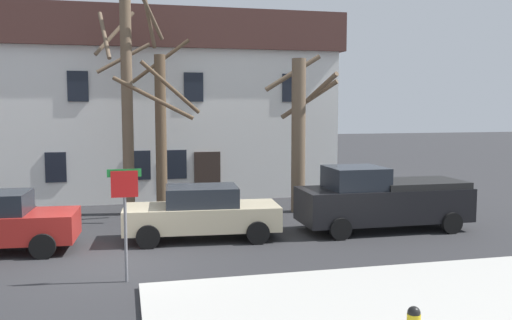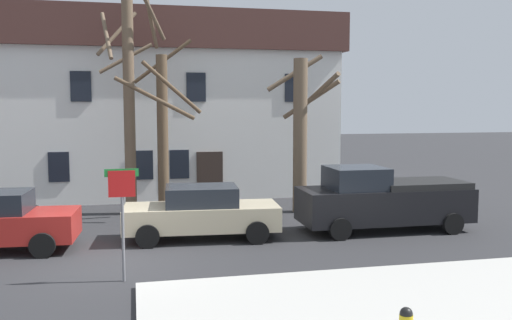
# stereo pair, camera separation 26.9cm
# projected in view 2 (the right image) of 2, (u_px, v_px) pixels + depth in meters

# --- Properties ---
(ground_plane) EXTENTS (120.00, 120.00, 0.00)m
(ground_plane) POSITION_uv_depth(u_px,v_px,m) (111.00, 263.00, 14.23)
(ground_plane) COLOR #2D2D30
(building_main) EXTENTS (14.98, 7.93, 8.06)m
(building_main) POSITION_uv_depth(u_px,v_px,m) (170.00, 104.00, 26.47)
(building_main) COLOR white
(building_main) RESTS_ON ground_plane
(tree_bare_mid) EXTENTS (2.59, 2.58, 8.76)m
(tree_bare_mid) POSITION_uv_depth(u_px,v_px,m) (130.00, 95.00, 20.37)
(tree_bare_mid) COLOR brown
(tree_bare_mid) RESTS_ON ground_plane
(tree_bare_far) EXTENTS (3.08, 2.98, 6.61)m
(tree_bare_far) POSITION_uv_depth(u_px,v_px,m) (163.00, 127.00, 20.39)
(tree_bare_far) COLOR brown
(tree_bare_far) RESTS_ON ground_plane
(tree_bare_end) EXTENTS (2.72, 2.40, 6.05)m
(tree_bare_end) POSITION_uv_depth(u_px,v_px,m) (301.00, 129.00, 20.94)
(tree_bare_end) COLOR brown
(tree_bare_end) RESTS_ON ground_plane
(car_beige_sedan) EXTENTS (4.75, 2.27, 1.62)m
(car_beige_sedan) POSITION_uv_depth(u_px,v_px,m) (202.00, 212.00, 16.74)
(car_beige_sedan) COLOR #C6B793
(car_beige_sedan) RESTS_ON ground_plane
(pickup_truck_black) EXTENTS (5.52, 2.22, 2.09)m
(pickup_truck_black) POSITION_uv_depth(u_px,v_px,m) (383.00, 200.00, 17.87)
(pickup_truck_black) COLOR black
(pickup_truck_black) RESTS_ON ground_plane
(street_sign_pole) EXTENTS (0.76, 0.07, 2.61)m
(street_sign_pole) POSITION_uv_depth(u_px,v_px,m) (122.00, 203.00, 12.58)
(street_sign_pole) COLOR slate
(street_sign_pole) RESTS_ON ground_plane
(bicycle_leaning) EXTENTS (1.72, 0.43, 1.03)m
(bicycle_leaning) POSITION_uv_depth(u_px,v_px,m) (20.00, 215.00, 18.60)
(bicycle_leaning) COLOR black
(bicycle_leaning) RESTS_ON ground_plane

